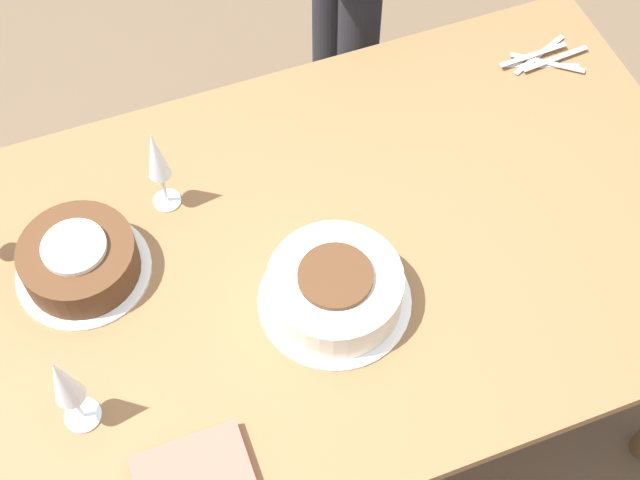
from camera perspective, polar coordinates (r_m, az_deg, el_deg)
The scene contains 7 objects.
ground_plane at distance 2.45m, azimuth -0.00°, elevation -10.45°, with size 12.00×12.00×0.00m, color brown.
dining_table at distance 1.85m, azimuth -0.00°, elevation -2.58°, with size 1.66×0.98×0.78m.
cake_center_white at distance 1.67m, azimuth 0.97°, elevation -3.18°, with size 0.29×0.29×0.10m.
cake_front_chocolate at distance 1.76m, azimuth -15.14°, elevation -1.25°, with size 0.26×0.26×0.10m.
wine_glass_far at distance 1.74m, azimuth -10.41°, elevation 5.18°, with size 0.06×0.06×0.22m.
wine_glass_extra at distance 1.53m, azimuth -16.09°, elevation -8.78°, with size 0.07×0.07×0.22m.
fork_pile at distance 2.14m, azimuth 14.11°, elevation 11.15°, with size 0.21×0.13×0.01m.
Camera 1 is at (0.33, 0.87, 2.27)m, focal length 50.00 mm.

